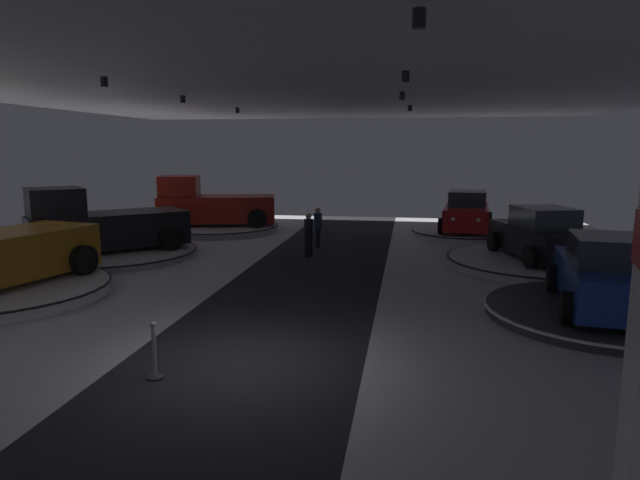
% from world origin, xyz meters
% --- Properties ---
extents(ground, '(24.00, 44.00, 0.06)m').
position_xyz_m(ground, '(0.00, 0.00, -0.02)').
color(ground, silver).
extents(ceiling_with_spotlights, '(24.00, 44.00, 0.39)m').
position_xyz_m(ceiling_with_spotlights, '(-0.00, -0.00, 5.55)').
color(ceiling_with_spotlights, silver).
extents(display_platform_far_right, '(5.98, 5.98, 0.27)m').
position_xyz_m(display_platform_far_right, '(7.22, 9.64, 0.15)').
color(display_platform_far_right, silver).
rests_on(display_platform_far_right, ground).
extents(display_car_far_right, '(3.03, 4.52, 1.71)m').
position_xyz_m(display_car_far_right, '(7.23, 9.61, 1.03)').
color(display_car_far_right, black).
rests_on(display_car_far_right, display_platform_far_right).
extents(display_platform_deep_right, '(4.75, 4.75, 0.30)m').
position_xyz_m(display_platform_deep_right, '(5.42, 15.57, 0.17)').
color(display_platform_deep_right, silver).
rests_on(display_platform_deep_right, ground).
extents(display_car_deep_right, '(2.60, 4.38, 1.71)m').
position_xyz_m(display_car_deep_right, '(5.42, 15.60, 1.07)').
color(display_car_deep_right, red).
rests_on(display_car_deep_right, display_platform_deep_right).
extents(display_platform_far_left, '(6.09, 6.09, 0.24)m').
position_xyz_m(display_platform_far_left, '(-7.66, 8.91, 0.13)').
color(display_platform_far_left, '#B7B7BC').
rests_on(display_platform_far_left, ground).
extents(pickup_truck_far_left, '(5.32, 5.13, 2.30)m').
position_xyz_m(pickup_truck_far_left, '(-7.90, 8.70, 1.17)').
color(pickup_truck_far_left, black).
rests_on(pickup_truck_far_left, display_platform_far_left).
extents(display_platform_deep_left, '(5.68, 5.68, 0.31)m').
position_xyz_m(display_platform_deep_left, '(-5.94, 15.47, 0.17)').
color(display_platform_deep_left, '#B7B7BC').
rests_on(display_platform_deep_left, ground).
extents(pickup_truck_deep_left, '(5.66, 3.69, 2.30)m').
position_xyz_m(pickup_truck_deep_left, '(-6.25, 15.38, 1.24)').
color(pickup_truck_deep_left, maroon).
rests_on(pickup_truck_deep_left, display_platform_deep_left).
extents(display_platform_mid_right, '(5.34, 5.34, 0.23)m').
position_xyz_m(display_platform_mid_right, '(7.40, 3.91, 0.13)').
color(display_platform_mid_right, '#333338').
rests_on(display_platform_mid_right, ground).
extents(display_car_mid_right, '(2.67, 4.40, 1.71)m').
position_xyz_m(display_car_mid_right, '(7.40, 3.88, 1.00)').
color(display_car_mid_right, navy).
rests_on(display_car_mid_right, display_platform_mid_right).
extents(visitor_walking_near, '(0.32, 0.32, 1.59)m').
position_xyz_m(visitor_walking_near, '(-0.60, 9.98, 0.91)').
color(visitor_walking_near, black).
rests_on(visitor_walking_near, ground).
extents(visitor_walking_far, '(0.32, 0.32, 1.59)m').
position_xyz_m(visitor_walking_far, '(-0.56, 11.78, 0.91)').
color(visitor_walking_far, black).
rests_on(visitor_walking_far, ground).
extents(stanchion_a, '(0.28, 0.28, 1.01)m').
position_xyz_m(stanchion_a, '(-1.25, -0.93, 0.37)').
color(stanchion_a, '#333338').
rests_on(stanchion_a, ground).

